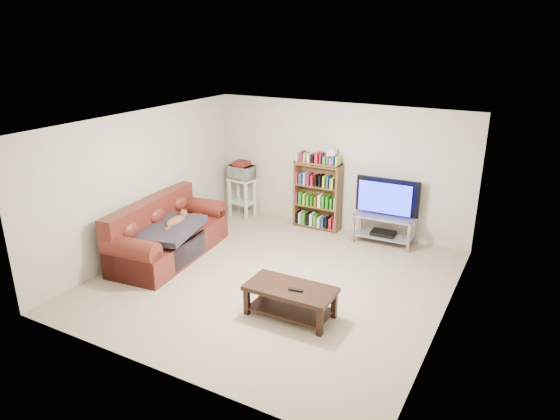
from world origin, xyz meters
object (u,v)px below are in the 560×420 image
Objects in this scene: tv_stand at (384,225)px; bookshelf at (317,195)px; sofa at (166,237)px; coffee_table at (290,296)px.

tv_stand is 1.40m from bookshelf.
tv_stand is at bearing -4.68° from bookshelf.
sofa is 1.81× the size of bookshelf.
coffee_table is at bearing -98.59° from tv_stand.
coffee_table is at bearing -20.72° from sofa.
sofa is at bearing 165.09° from coffee_table.
bookshelf reaches higher than sofa.
coffee_table is 1.11× the size of tv_stand.
tv_stand is at bearing 82.98° from coffee_table.
bookshelf is (-1.02, 3.07, 0.37)m from coffee_table.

